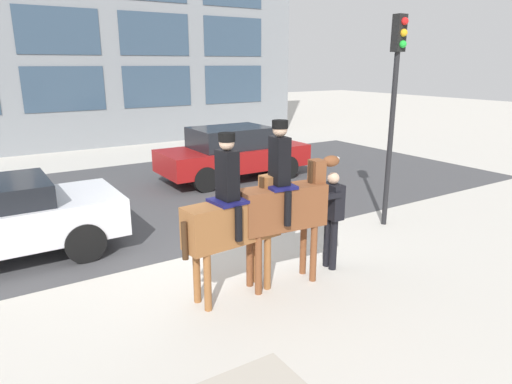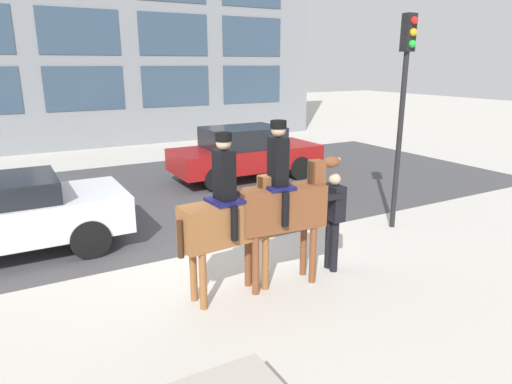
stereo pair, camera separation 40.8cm
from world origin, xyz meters
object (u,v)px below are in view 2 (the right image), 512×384
at_px(street_car_near_lane, 0,215).
at_px(street_car_far_lane, 245,152).
at_px(traffic_light, 404,91).
at_px(mounted_horse_companion, 283,203).
at_px(pedestrian_bystander, 333,214).
at_px(mounted_horse_lead, 231,216).

relative_size(street_car_near_lane, street_car_far_lane, 0.97).
bearing_deg(street_car_far_lane, traffic_light, -81.50).
bearing_deg(mounted_horse_companion, street_car_far_lane, 72.73).
xyz_separation_m(mounted_horse_companion, traffic_light, (3.56, 1.08, 1.55)).
bearing_deg(pedestrian_bystander, street_car_near_lane, -33.69).
bearing_deg(street_car_near_lane, pedestrian_bystander, -35.03).
relative_size(mounted_horse_companion, street_car_far_lane, 0.58).
bearing_deg(mounted_horse_lead, pedestrian_bystander, -6.31).
bearing_deg(pedestrian_bystander, mounted_horse_lead, -0.36).
distance_m(pedestrian_bystander, street_car_far_lane, 6.67).
bearing_deg(mounted_horse_lead, street_car_near_lane, 127.24).
height_order(street_car_near_lane, traffic_light, traffic_light).
xyz_separation_m(mounted_horse_companion, street_car_near_lane, (-3.90, 3.47, -0.58)).
relative_size(pedestrian_bystander, street_car_near_lane, 0.39).
height_order(pedestrian_bystander, street_car_far_lane, pedestrian_bystander).
relative_size(street_car_near_lane, traffic_light, 1.00).
xyz_separation_m(street_car_near_lane, street_car_far_lane, (6.66, 2.99, 0.04)).
height_order(mounted_horse_companion, pedestrian_bystander, mounted_horse_companion).
bearing_deg(street_car_far_lane, street_car_near_lane, -155.79).
bearing_deg(traffic_light, mounted_horse_lead, -167.34).
height_order(street_car_far_lane, traffic_light, traffic_light).
bearing_deg(street_car_near_lane, mounted_horse_companion, -41.62).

